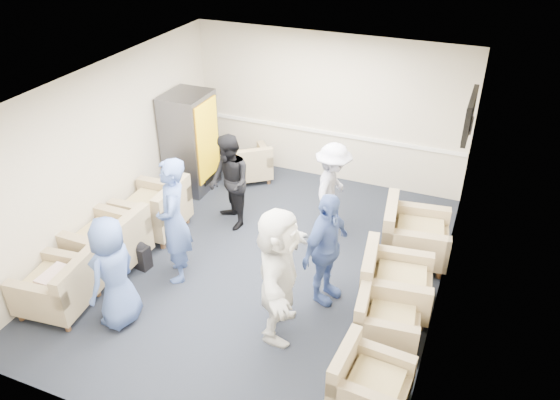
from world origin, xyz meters
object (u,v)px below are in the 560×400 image
at_px(person_mid_left, 174,221).
at_px(person_back_left, 229,182).
at_px(vending_machine, 190,142).
at_px(person_mid_right, 326,249).
at_px(armchair_left_near, 60,288).
at_px(armchair_right_midfar, 391,284).
at_px(person_back_right, 332,190).
at_px(armchair_right_far, 411,236).
at_px(armchair_right_near, 366,384).
at_px(armchair_left_mid, 111,244).
at_px(armchair_left_far, 156,211).
at_px(armchair_corner, 249,165).
at_px(person_front_right, 279,274).
at_px(armchair_right_midnear, 383,321).
at_px(person_front_left, 113,273).

bearing_deg(person_mid_left, person_back_left, 148.02).
bearing_deg(vending_machine, person_mid_right, -32.48).
height_order(armchair_left_near, armchair_right_midfar, armchair_right_midfar).
distance_m(person_mid_left, person_back_right, 2.50).
xyz_separation_m(armchair_right_far, person_mid_right, (-0.89, -1.34, 0.43)).
height_order(armchair_left_near, armchair_right_near, armchair_left_near).
xyz_separation_m(person_mid_left, person_mid_right, (2.06, 0.32, -0.12)).
relative_size(armchair_left_near, armchair_right_midfar, 0.94).
bearing_deg(person_back_right, armchair_left_near, 135.76).
xyz_separation_m(armchair_left_mid, armchair_left_far, (0.10, 1.02, -0.00)).
distance_m(armchair_corner, person_back_right, 2.28).
bearing_deg(person_back_right, armchair_left_far, 109.05).
height_order(armchair_right_far, person_front_right, person_front_right).
bearing_deg(armchair_corner, armchair_right_midnear, 98.68).
relative_size(armchair_left_near, person_mid_left, 0.51).
bearing_deg(person_mid_right, person_mid_left, 115.09).
relative_size(vending_machine, person_front_right, 1.01).
relative_size(armchair_left_far, vending_machine, 0.54).
xyz_separation_m(armchair_corner, person_front_left, (0.08, -4.04, 0.45)).
height_order(armchair_left_far, person_front_right, person_front_right).
bearing_deg(armchair_right_midfar, armchair_right_midnear, 176.44).
distance_m(person_front_left, person_mid_left, 1.11).
xyz_separation_m(armchair_right_near, person_front_right, (-1.29, 0.69, 0.58)).
distance_m(person_mid_left, person_front_right, 1.79).
bearing_deg(person_mid_right, vending_machine, 73.79).
distance_m(person_back_right, person_mid_right, 1.60).
bearing_deg(person_front_right, armchair_right_near, -130.79).
height_order(armchair_left_mid, armchair_right_far, armchair_left_mid).
bearing_deg(armchair_left_mid, armchair_right_far, 115.59).
relative_size(armchair_left_far, person_front_left, 0.63).
bearing_deg(armchair_right_midnear, armchair_left_mid, 84.02).
distance_m(armchair_right_midnear, person_back_left, 3.33).
bearing_deg(person_front_left, armchair_left_far, -158.51).
bearing_deg(armchair_left_near, armchair_right_midnear, 98.24).
height_order(vending_machine, person_mid_left, person_mid_left).
xyz_separation_m(armchair_left_far, person_mid_left, (0.91, -0.84, 0.54)).
bearing_deg(person_back_right, armchair_corner, 57.77).
bearing_deg(person_front_left, armchair_left_near, -80.96).
height_order(armchair_left_mid, person_front_right, person_front_right).
xyz_separation_m(armchair_right_near, armchair_right_far, (-0.07, 2.82, 0.07)).
relative_size(armchair_right_midfar, armchair_right_far, 0.95).
distance_m(armchair_right_far, person_front_right, 2.51).
height_order(armchair_left_mid, armchair_right_near, armchair_left_mid).
xyz_separation_m(armchair_left_far, vending_machine, (-0.20, 1.50, 0.52)).
distance_m(vending_machine, person_front_left, 3.53).
distance_m(person_front_left, person_front_right, 2.03).
xyz_separation_m(armchair_right_midfar, person_mid_right, (-0.86, -0.17, 0.45)).
relative_size(armchair_corner, person_mid_right, 0.68).
distance_m(armchair_left_near, armchair_right_midfar, 4.30).
bearing_deg(person_mid_right, person_front_left, 137.84).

